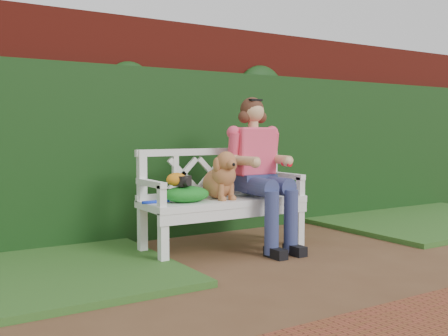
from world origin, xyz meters
TOP-DOWN VIEW (x-y plane):
  - ground at (0.00, 0.00)m, footprint 60.00×60.00m
  - brick_wall at (0.00, 1.90)m, footprint 10.00×0.30m
  - ivy_hedge at (0.00, 1.68)m, footprint 10.00×0.18m
  - grass_right at (2.40, 0.90)m, footprint 2.60×2.00m
  - garden_bench at (-0.47, 0.82)m, footprint 1.63×0.75m
  - seated_woman at (-0.14, 0.80)m, footprint 0.83×0.93m
  - dog at (-0.54, 0.79)m, footprint 0.40×0.46m
  - tennis_racket at (-0.90, 0.83)m, footprint 0.58×0.30m
  - green_bag at (-0.88, 0.78)m, footprint 0.48×0.43m
  - camera_item at (-0.92, 0.77)m, footprint 0.16×0.14m
  - baseball_glove at (-0.96, 0.80)m, footprint 0.20×0.16m

SIDE VIEW (x-z plane):
  - ground at x=0.00m, z-range 0.00..0.00m
  - grass_right at x=2.40m, z-range 0.00..0.05m
  - garden_bench at x=-0.47m, z-range 0.00..0.48m
  - tennis_racket at x=-0.90m, z-range 0.48..0.51m
  - green_bag at x=-0.88m, z-range 0.48..0.62m
  - camera_item at x=-0.92m, z-range 0.62..0.70m
  - baseball_glove at x=-0.96m, z-range 0.62..0.73m
  - seated_woman at x=-0.14m, z-range 0.00..1.36m
  - dog at x=-0.54m, z-range 0.48..0.91m
  - ivy_hedge at x=0.00m, z-range 0.00..1.70m
  - brick_wall at x=0.00m, z-range 0.00..2.20m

